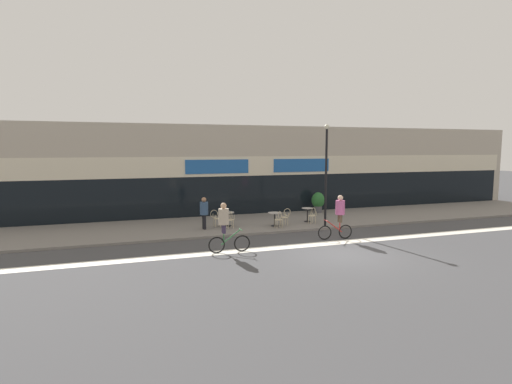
# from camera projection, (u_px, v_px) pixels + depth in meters

# --- Properties ---
(ground_plane) EXTENTS (120.00, 120.00, 0.00)m
(ground_plane) POSITION_uv_depth(u_px,v_px,m) (344.00, 254.00, 15.92)
(ground_plane) COLOR #424244
(sidewalk_slab) EXTENTS (40.00, 5.50, 0.12)m
(sidewalk_slab) POSITION_uv_depth(u_px,v_px,m) (277.00, 222.00, 22.74)
(sidewalk_slab) COLOR slate
(sidewalk_slab) RESTS_ON ground
(storefront_facade) EXTENTS (40.00, 4.06, 5.63)m
(storefront_facade) POSITION_uv_depth(u_px,v_px,m) (251.00, 169.00, 26.88)
(storefront_facade) COLOR #B2A899
(storefront_facade) RESTS_ON ground
(bike_lane_stripe) EXTENTS (36.00, 0.70, 0.01)m
(bike_lane_stripe) POSITION_uv_depth(u_px,v_px,m) (322.00, 244.00, 17.67)
(bike_lane_stripe) COLOR silver
(bike_lane_stripe) RESTS_ON ground
(bistro_table_0) EXTENTS (0.72, 0.72, 0.74)m
(bistro_table_0) POSITION_uv_depth(u_px,v_px,m) (227.00, 216.00, 21.06)
(bistro_table_0) COLOR black
(bistro_table_0) RESTS_ON sidewalk_slab
(bistro_table_1) EXTENTS (0.73, 0.73, 0.72)m
(bistro_table_1) POSITION_uv_depth(u_px,v_px,m) (275.00, 216.00, 21.09)
(bistro_table_1) COLOR black
(bistro_table_1) RESTS_ON sidewalk_slab
(bistro_table_2) EXTENTS (0.64, 0.64, 0.78)m
(bistro_table_2) POSITION_uv_depth(u_px,v_px,m) (307.00, 212.00, 22.31)
(bistro_table_2) COLOR black
(bistro_table_2) RESTS_ON sidewalk_slab
(cafe_chair_0_near) EXTENTS (0.41, 0.58, 0.90)m
(cafe_chair_0_near) POSITION_uv_depth(u_px,v_px,m) (230.00, 218.00, 20.47)
(cafe_chair_0_near) COLOR beige
(cafe_chair_0_near) RESTS_ON sidewalk_slab
(cafe_chair_0_side) EXTENTS (0.59, 0.44, 0.90)m
(cafe_chair_0_side) POSITION_uv_depth(u_px,v_px,m) (216.00, 217.00, 20.85)
(cafe_chair_0_side) COLOR beige
(cafe_chair_0_side) RESTS_ON sidewalk_slab
(cafe_chair_1_near) EXTENTS (0.40, 0.58, 0.90)m
(cafe_chair_1_near) POSITION_uv_depth(u_px,v_px,m) (279.00, 218.00, 20.50)
(cafe_chair_1_near) COLOR beige
(cafe_chair_1_near) RESTS_ON sidewalk_slab
(cafe_chair_1_side) EXTENTS (0.59, 0.42, 0.90)m
(cafe_chair_1_side) POSITION_uv_depth(u_px,v_px,m) (286.00, 216.00, 21.30)
(cafe_chair_1_side) COLOR beige
(cafe_chair_1_side) RESTS_ON sidewalk_slab
(cafe_chair_2_near) EXTENTS (0.43, 0.59, 0.90)m
(cafe_chair_2_near) POSITION_uv_depth(u_px,v_px,m) (313.00, 214.00, 21.73)
(cafe_chair_2_near) COLOR beige
(cafe_chair_2_near) RESTS_ON sidewalk_slab
(planter_pot) EXTENTS (0.83, 0.83, 1.30)m
(planter_pot) POSITION_uv_depth(u_px,v_px,m) (318.00, 201.00, 25.57)
(planter_pot) COLOR #4C4C51
(planter_pot) RESTS_ON sidewalk_slab
(lamp_post) EXTENTS (0.26, 0.26, 5.33)m
(lamp_post) POSITION_uv_depth(u_px,v_px,m) (326.00, 168.00, 20.85)
(lamp_post) COLOR black
(lamp_post) RESTS_ON sidewalk_slab
(cyclist_0) EXTENTS (1.74, 0.49, 2.05)m
(cyclist_0) POSITION_uv_depth(u_px,v_px,m) (225.00, 224.00, 16.06)
(cyclist_0) COLOR black
(cyclist_0) RESTS_ON ground
(cyclist_1) EXTENTS (1.70, 0.54, 2.06)m
(cyclist_1) POSITION_uv_depth(u_px,v_px,m) (339.00, 214.00, 18.50)
(cyclist_1) COLOR black
(cyclist_1) RESTS_ON ground
(pedestrian_near_end) EXTENTS (0.47, 0.47, 1.64)m
(pedestrian_near_end) POSITION_uv_depth(u_px,v_px,m) (204.00, 210.00, 20.22)
(pedestrian_near_end) COLOR black
(pedestrian_near_end) RESTS_ON sidewalk_slab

